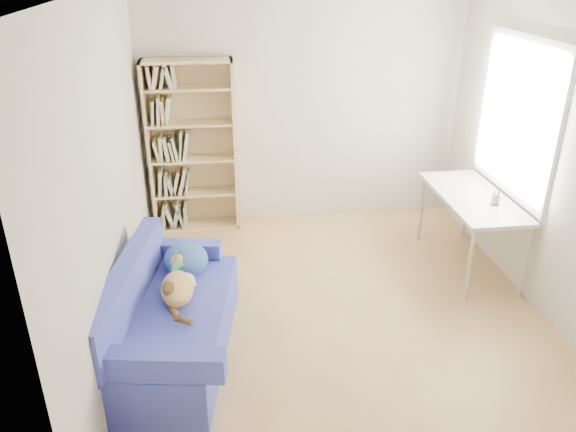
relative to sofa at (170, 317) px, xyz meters
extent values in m
plane|color=#B0834F|center=(1.38, 0.38, -0.31)|extent=(4.00, 4.00, 0.00)
cube|color=silver|center=(1.38, 2.38, 0.99)|extent=(3.50, 0.04, 2.60)
cube|color=silver|center=(1.38, -1.62, 0.99)|extent=(3.50, 0.04, 2.60)
cube|color=silver|center=(-0.37, 0.38, 0.99)|extent=(0.04, 4.00, 2.60)
cube|color=silver|center=(3.13, 0.38, 0.99)|extent=(0.04, 4.00, 2.60)
cube|color=white|center=(3.12, 0.98, 1.19)|extent=(0.01, 1.20, 1.30)
cube|color=navy|center=(0.03, -0.03, -0.11)|extent=(1.02, 1.73, 0.41)
cube|color=navy|center=(-0.28, -0.03, 0.29)|extent=(0.40, 1.63, 0.40)
cube|color=navy|center=(0.03, 0.71, 0.18)|extent=(0.78, 0.27, 0.18)
cube|color=navy|center=(0.03, -0.77, 0.18)|extent=(0.78, 0.27, 0.18)
cube|color=navy|center=(0.05, -0.03, 0.11)|extent=(0.98, 1.60, 0.05)
ellipsoid|color=#2B4D8C|center=(0.12, 0.46, 0.23)|extent=(0.36, 0.40, 0.27)
ellipsoid|color=#A56212|center=(0.07, 0.04, 0.22)|extent=(0.26, 0.46, 0.18)
ellipsoid|color=silver|center=(0.13, 0.17, 0.20)|extent=(0.15, 0.20, 0.11)
ellipsoid|color=#32220D|center=(0.04, -0.01, 0.27)|extent=(0.15, 0.23, 0.09)
sphere|color=#A56212|center=(0.09, 0.36, 0.27)|extent=(0.16, 0.16, 0.16)
cone|color=#A56212|center=(0.07, 0.40, 0.34)|extent=(0.07, 0.07, 0.08)
cone|color=#A56212|center=(0.07, 0.32, 0.34)|extent=(0.06, 0.07, 0.08)
cylinder|color=#29CD75|center=(0.09, 0.28, 0.25)|extent=(0.13, 0.05, 0.12)
cylinder|color=#32220D|center=(0.05, -0.22, 0.19)|extent=(0.11, 0.18, 0.06)
cube|color=tan|center=(-0.29, 2.22, 0.62)|extent=(0.03, 0.29, 1.86)
cube|color=tan|center=(0.61, 2.22, 0.62)|extent=(0.03, 0.29, 1.86)
cube|color=tan|center=(0.16, 2.22, 1.53)|extent=(0.93, 0.29, 0.03)
cube|color=tan|center=(0.16, 2.22, -0.30)|extent=(0.93, 0.29, 0.03)
cube|color=tan|center=(0.16, 2.35, 0.62)|extent=(0.93, 0.02, 1.86)
cube|color=silver|center=(2.80, 0.99, 0.42)|extent=(0.61, 1.33, 0.04)
cylinder|color=silver|center=(3.06, 1.61, 0.04)|extent=(0.04, 0.04, 0.71)
cylinder|color=silver|center=(3.06, 0.38, 0.04)|extent=(0.04, 0.04, 0.71)
cylinder|color=silver|center=(2.55, 1.61, 0.04)|extent=(0.04, 0.04, 0.71)
cylinder|color=silver|center=(2.55, 0.38, 0.04)|extent=(0.04, 0.04, 0.71)
cylinder|color=white|center=(2.91, 0.77, 0.48)|extent=(0.08, 0.08, 0.09)
camera|label=1|loc=(0.44, -3.62, 2.51)|focal=35.00mm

